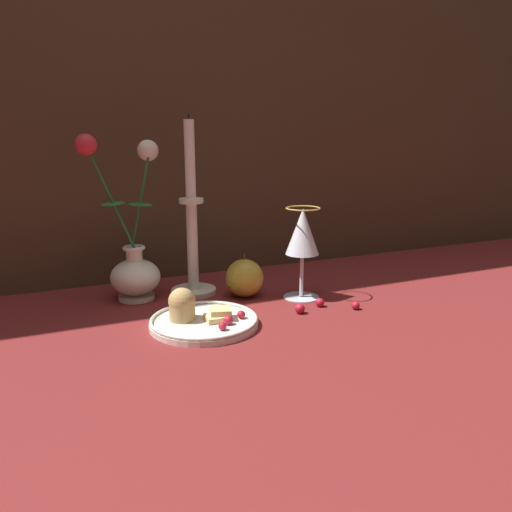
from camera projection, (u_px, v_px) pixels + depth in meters
The scene contains 10 objects.
ground_plane at pixel (219, 308), 0.98m from camera, with size 2.40×2.40×0.00m, color maroon.
wall_back at pixel (171, 8), 1.09m from camera, with size 2.40×0.04×1.20m, color #422D1E.
vase at pixel (133, 258), 1.01m from camera, with size 0.16×0.10×0.33m.
plate_with_pastries at pixel (200, 318), 0.88m from camera, with size 0.19×0.19×0.07m.
wine_glass at pixel (302, 236), 1.01m from camera, with size 0.07×0.07×0.19m.
candlestick at pixel (192, 236), 1.04m from camera, with size 0.10×0.10×0.37m.
apple_beside_vase at pixel (244, 278), 1.04m from camera, with size 0.08×0.08×0.09m.
berry_near_plate at pixel (320, 302), 0.98m from camera, with size 0.02×0.02×0.02m, color #AD192D.
berry_front_center at pixel (300, 309), 0.95m from camera, with size 0.02×0.02×0.02m, color #AD192D.
berry_by_glass_stem at pixel (356, 305), 0.97m from camera, with size 0.02×0.02×0.02m, color #AD192D.
Camera 1 is at (-0.31, -0.88, 0.33)m, focal length 35.00 mm.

